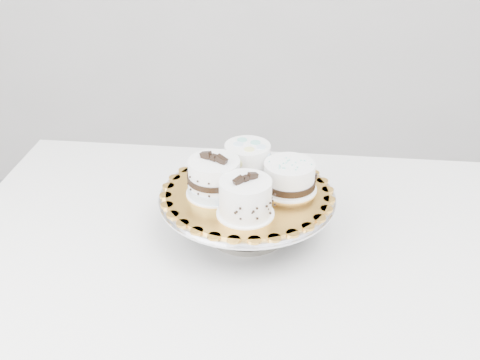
{
  "coord_description": "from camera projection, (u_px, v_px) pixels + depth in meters",
  "views": [
    {
      "loc": [
        -0.17,
        -0.91,
        1.48
      ],
      "look_at": [
        -0.1,
        0.11,
        0.89
      ],
      "focal_mm": 45.0,
      "sensor_mm": 36.0,
      "label": 1
    }
  ],
  "objects": [
    {
      "name": "cake_board",
      "position": [
        247.0,
        193.0,
        1.22
      ],
      "size": [
        0.41,
        0.41,
        0.0
      ],
      "primitive_type": "cylinder",
      "rotation": [
        0.0,
        0.0,
        0.3
      ],
      "color": "orange",
      "rests_on": "cake_stand"
    },
    {
      "name": "cake_banded",
      "position": [
        214.0,
        179.0,
        1.2
      ],
      "size": [
        0.14,
        0.14,
        0.09
      ],
      "rotation": [
        0.0,
        0.0,
        -0.63
      ],
      "color": "white",
      "rests_on": "cake_board"
    },
    {
      "name": "cake_ribbon",
      "position": [
        290.0,
        177.0,
        1.21
      ],
      "size": [
        0.13,
        0.13,
        0.06
      ],
      "rotation": [
        0.0,
        0.0,
        -0.33
      ],
      "color": "white",
      "rests_on": "cake_board"
    },
    {
      "name": "cake_dots",
      "position": [
        247.0,
        160.0,
        1.26
      ],
      "size": [
        0.12,
        0.12,
        0.07
      ],
      "rotation": [
        0.0,
        0.0,
        -0.36
      ],
      "color": "white",
      "rests_on": "cake_board"
    },
    {
      "name": "table",
      "position": [
        254.0,
        272.0,
        1.27
      ],
      "size": [
        1.4,
        1.06,
        0.75
      ],
      "rotation": [
        0.0,
        0.0,
        -0.18
      ],
      "color": "white",
      "rests_on": "floor"
    },
    {
      "name": "cake_stand",
      "position": [
        247.0,
        207.0,
        1.24
      ],
      "size": [
        0.36,
        0.36,
        0.1
      ],
      "color": "gray",
      "rests_on": "table"
    },
    {
      "name": "cake_swirl",
      "position": [
        245.0,
        199.0,
        1.13
      ],
      "size": [
        0.14,
        0.14,
        0.09
      ],
      "rotation": [
        0.0,
        0.0,
        0.53
      ],
      "color": "white",
      "rests_on": "cake_board"
    }
  ]
}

